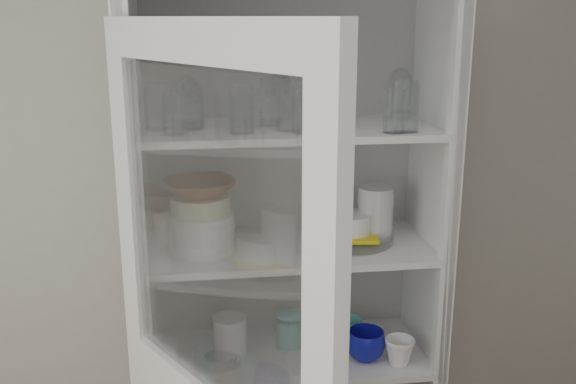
% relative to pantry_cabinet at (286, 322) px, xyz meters
% --- Properties ---
extents(wall_back, '(3.60, 0.02, 2.60)m').
position_rel_pantry_cabinet_xyz_m(wall_back, '(-0.20, 0.16, 0.36)').
color(wall_back, '#A19E94').
rests_on(wall_back, ground).
extents(pantry_cabinet, '(1.00, 0.45, 2.10)m').
position_rel_pantry_cabinet_xyz_m(pantry_cabinet, '(0.00, 0.00, 0.00)').
color(pantry_cabinet, silver).
rests_on(pantry_cabinet, floor).
extents(tumbler_0, '(0.06, 0.06, 0.12)m').
position_rel_pantry_cabinet_xyz_m(tumbler_0, '(-0.36, -0.18, 0.78)').
color(tumbler_0, silver).
rests_on(tumbler_0, shelf_glass).
extents(tumbler_1, '(0.09, 0.09, 0.14)m').
position_rel_pantry_cabinet_xyz_m(tumbler_1, '(-0.15, -0.17, 0.79)').
color(tumbler_1, silver).
rests_on(tumbler_1, shelf_glass).
extents(tumbler_2, '(0.08, 0.08, 0.13)m').
position_rel_pantry_cabinet_xyz_m(tumbler_2, '(0.02, -0.20, 0.78)').
color(tumbler_2, silver).
rests_on(tumbler_2, shelf_glass).
extents(tumbler_3, '(0.08, 0.08, 0.12)m').
position_rel_pantry_cabinet_xyz_m(tumbler_3, '(0.04, -0.20, 0.78)').
color(tumbler_3, silver).
rests_on(tumbler_3, shelf_glass).
extents(tumbler_4, '(0.08, 0.08, 0.14)m').
position_rel_pantry_cabinet_xyz_m(tumbler_4, '(0.14, -0.17, 0.79)').
color(tumbler_4, silver).
rests_on(tumbler_4, shelf_glass).
extents(tumbler_5, '(0.09, 0.09, 0.15)m').
position_rel_pantry_cabinet_xyz_m(tumbler_5, '(0.34, -0.21, 0.80)').
color(tumbler_5, silver).
rests_on(tumbler_5, shelf_glass).
extents(tumbler_6, '(0.09, 0.09, 0.13)m').
position_rel_pantry_cabinet_xyz_m(tumbler_6, '(0.30, -0.23, 0.79)').
color(tumbler_6, silver).
rests_on(tumbler_6, shelf_glass).
extents(tumbler_7, '(0.09, 0.09, 0.14)m').
position_rel_pantry_cabinet_xyz_m(tumbler_7, '(-0.41, -0.08, 0.79)').
color(tumbler_7, silver).
rests_on(tumbler_7, shelf_glass).
extents(tumbler_8, '(0.08, 0.08, 0.13)m').
position_rel_pantry_cabinet_xyz_m(tumbler_8, '(-0.30, -0.08, 0.79)').
color(tumbler_8, silver).
rests_on(tumbler_8, shelf_glass).
extents(tumbler_9, '(0.09, 0.09, 0.16)m').
position_rel_pantry_cabinet_xyz_m(tumbler_9, '(-0.05, -0.04, 0.80)').
color(tumbler_9, silver).
rests_on(tumbler_9, shelf_glass).
extents(tumbler_10, '(0.08, 0.08, 0.13)m').
position_rel_pantry_cabinet_xyz_m(tumbler_10, '(-0.12, -0.08, 0.78)').
color(tumbler_10, silver).
rests_on(tumbler_10, shelf_glass).
extents(tumbler_11, '(0.07, 0.07, 0.13)m').
position_rel_pantry_cabinet_xyz_m(tumbler_11, '(0.07, -0.07, 0.79)').
color(tumbler_11, silver).
rests_on(tumbler_11, shelf_glass).
extents(goblet_0, '(0.08, 0.08, 0.17)m').
position_rel_pantry_cabinet_xyz_m(goblet_0, '(-0.32, 0.01, 0.81)').
color(goblet_0, silver).
rests_on(goblet_0, shelf_glass).
extents(goblet_1, '(0.08, 0.08, 0.18)m').
position_rel_pantry_cabinet_xyz_m(goblet_1, '(-0.01, 0.04, 0.81)').
color(goblet_1, silver).
rests_on(goblet_1, shelf_glass).
extents(goblet_2, '(0.07, 0.07, 0.16)m').
position_rel_pantry_cabinet_xyz_m(goblet_2, '(-0.02, 0.03, 0.80)').
color(goblet_2, silver).
rests_on(goblet_2, shelf_glass).
extents(goblet_3, '(0.08, 0.08, 0.19)m').
position_rel_pantry_cabinet_xyz_m(goblet_3, '(0.40, 0.04, 0.81)').
color(goblet_3, silver).
rests_on(goblet_3, shelf_glass).
extents(plate_stack_front, '(0.22, 0.22, 0.13)m').
position_rel_pantry_cabinet_xyz_m(plate_stack_front, '(-0.29, -0.09, 0.38)').
color(plate_stack_front, white).
rests_on(plate_stack_front, shelf_plates).
extents(plate_stack_back, '(0.19, 0.19, 0.08)m').
position_rel_pantry_cabinet_xyz_m(plate_stack_back, '(-0.35, 0.07, 0.36)').
color(plate_stack_back, white).
rests_on(plate_stack_back, shelf_plates).
extents(cream_bowl, '(0.23, 0.23, 0.06)m').
position_rel_pantry_cabinet_xyz_m(cream_bowl, '(-0.29, -0.09, 0.48)').
color(cream_bowl, beige).
rests_on(cream_bowl, plate_stack_front).
extents(terracotta_bowl, '(0.26, 0.26, 0.05)m').
position_rel_pantry_cabinet_xyz_m(terracotta_bowl, '(-0.29, -0.09, 0.53)').
color(terracotta_bowl, brown).
rests_on(terracotta_bowl, cream_bowl).
extents(glass_platter, '(0.34, 0.34, 0.02)m').
position_rel_pantry_cabinet_xyz_m(glass_platter, '(0.21, -0.06, 0.33)').
color(glass_platter, silver).
rests_on(glass_platter, shelf_plates).
extents(yellow_trivet, '(0.20, 0.20, 0.01)m').
position_rel_pantry_cabinet_xyz_m(yellow_trivet, '(0.21, -0.06, 0.34)').
color(yellow_trivet, yellow).
rests_on(yellow_trivet, glass_platter).
extents(white_ramekin, '(0.16, 0.16, 0.06)m').
position_rel_pantry_cabinet_xyz_m(white_ramekin, '(0.21, -0.06, 0.38)').
color(white_ramekin, white).
rests_on(white_ramekin, yellow_trivet).
extents(grey_bowl_stack, '(0.12, 0.12, 0.18)m').
position_rel_pantry_cabinet_xyz_m(grey_bowl_stack, '(0.31, -0.04, 0.41)').
color(grey_bowl_stack, silver).
rests_on(grey_bowl_stack, shelf_plates).
extents(mug_blue, '(0.14, 0.14, 0.11)m').
position_rel_pantry_cabinet_xyz_m(mug_blue, '(0.26, -0.16, -0.03)').
color(mug_blue, navy).
rests_on(mug_blue, shelf_mugs).
extents(mug_teal, '(0.12, 0.12, 0.09)m').
position_rel_pantry_cabinet_xyz_m(mug_teal, '(0.23, -0.03, -0.03)').
color(mug_teal, '#218578').
rests_on(mug_teal, shelf_mugs).
extents(mug_white, '(0.10, 0.10, 0.09)m').
position_rel_pantry_cabinet_xyz_m(mug_white, '(0.36, -0.20, -0.03)').
color(mug_white, white).
rests_on(mug_white, shelf_mugs).
extents(teal_jar, '(0.10, 0.10, 0.12)m').
position_rel_pantry_cabinet_xyz_m(teal_jar, '(0.01, -0.02, -0.02)').
color(teal_jar, '#218578').
rests_on(teal_jar, shelf_mugs).
extents(measuring_cups, '(0.10, 0.10, 0.04)m').
position_rel_pantry_cabinet_xyz_m(measuring_cups, '(-0.24, -0.14, -0.06)').
color(measuring_cups, '#B6B6B6').
rests_on(measuring_cups, shelf_mugs).
extents(white_canister, '(0.14, 0.14, 0.14)m').
position_rel_pantry_cabinet_xyz_m(white_canister, '(-0.20, -0.06, -0.01)').
color(white_canister, white).
rests_on(white_canister, shelf_mugs).
extents(tumbler_12, '(0.07, 0.07, 0.13)m').
position_rel_pantry_cabinet_xyz_m(tumbler_12, '(-0.01, -0.15, 0.79)').
color(tumbler_12, silver).
rests_on(tumbler_12, shelf_glass).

